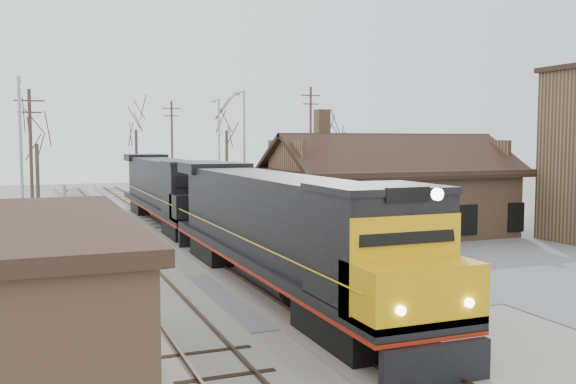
# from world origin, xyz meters

# --- Properties ---
(ground) EXTENTS (140.00, 140.00, 0.00)m
(ground) POSITION_xyz_m (0.00, 0.00, 0.00)
(ground) COLOR gray
(ground) RESTS_ON ground
(road) EXTENTS (60.00, 9.00, 0.03)m
(road) POSITION_xyz_m (0.00, 0.00, 0.01)
(road) COLOR slate
(road) RESTS_ON ground
(parking_lot) EXTENTS (22.00, 26.00, 0.03)m
(parking_lot) POSITION_xyz_m (18.00, 4.00, 0.02)
(parking_lot) COLOR slate
(parking_lot) RESTS_ON ground
(track_main) EXTENTS (3.40, 90.00, 0.24)m
(track_main) POSITION_xyz_m (0.00, 15.00, 0.07)
(track_main) COLOR gray
(track_main) RESTS_ON ground
(track_siding) EXTENTS (3.40, 90.00, 0.24)m
(track_siding) POSITION_xyz_m (-4.50, 15.00, 0.07)
(track_siding) COLOR gray
(track_siding) RESTS_ON ground
(depot) EXTENTS (15.20, 9.31, 7.90)m
(depot) POSITION_xyz_m (11.99, 12.00, 2.41)
(depot) COLOR #90694A
(depot) RESTS_ON ground
(locomotive_lead) EXTENTS (3.24, 21.67, 4.82)m
(locomotive_lead) POSITION_xyz_m (0.00, -0.29, 2.53)
(locomotive_lead) COLOR black
(locomotive_lead) RESTS_ON ground
(locomotive_trailing) EXTENTS (3.24, 21.67, 4.56)m
(locomotive_trailing) POSITION_xyz_m (0.00, 21.66, 2.53)
(locomotive_trailing) COLOR black
(locomotive_trailing) RESTS_ON ground
(crossbuck_near) EXTENTS (1.20, 0.32, 4.21)m
(crossbuck_near) POSITION_xyz_m (2.07, -5.61, 1.97)
(crossbuck_near) COLOR #A5A8AD
(crossbuck_near) RESTS_ON ground
(crossbuck_far) EXTENTS (1.14, 0.48, 4.14)m
(crossbuck_far) POSITION_xyz_m (-7.63, 5.33, 1.94)
(crossbuck_far) COLOR #A5A8AD
(crossbuck_far) RESTS_ON ground
(streetlight_a) EXTENTS (0.25, 2.04, 9.62)m
(streetlight_a) POSITION_xyz_m (-9.43, 16.62, 5.35)
(streetlight_a) COLOR #A5A8AD
(streetlight_a) RESTS_ON ground
(streetlight_b) EXTENTS (0.25, 2.04, 9.59)m
(streetlight_b) POSITION_xyz_m (5.46, 21.52, 5.34)
(streetlight_b) COLOR #A5A8AD
(streetlight_b) RESTS_ON ground
(streetlight_c) EXTENTS (0.25, 2.04, 9.80)m
(streetlight_c) POSITION_xyz_m (7.13, 34.26, 5.44)
(streetlight_c) COLOR #A5A8AD
(streetlight_c) RESTS_ON ground
(utility_pole_a) EXTENTS (2.00, 0.24, 9.52)m
(utility_pole_a) POSITION_xyz_m (-8.92, 25.06, 4.98)
(utility_pole_a) COLOR #382D23
(utility_pole_a) RESTS_ON ground
(utility_pole_b) EXTENTS (2.00, 0.24, 10.28)m
(utility_pole_b) POSITION_xyz_m (5.52, 47.62, 5.37)
(utility_pole_b) COLOR #382D23
(utility_pole_b) RESTS_ON ground
(utility_pole_c) EXTENTS (2.00, 0.24, 11.00)m
(utility_pole_c) POSITION_xyz_m (15.62, 32.59, 5.73)
(utility_pole_c) COLOR #382D23
(utility_pole_c) RESTS_ON ground
(tree_b) EXTENTS (3.81, 3.81, 9.34)m
(tree_b) POSITION_xyz_m (-8.48, 35.85, 6.64)
(tree_b) COLOR #382D23
(tree_b) RESTS_ON ground
(tree_c) EXTENTS (4.80, 4.80, 11.77)m
(tree_c) POSITION_xyz_m (2.08, 50.65, 8.38)
(tree_c) COLOR #382D23
(tree_c) RESTS_ON ground
(tree_d) EXTENTS (4.70, 4.70, 11.53)m
(tree_d) POSITION_xyz_m (10.24, 42.35, 8.21)
(tree_d) COLOR #382D23
(tree_d) RESTS_ON ground
(tree_e) EXTENTS (3.89, 3.89, 9.53)m
(tree_e) POSITION_xyz_m (22.52, 40.71, 6.78)
(tree_e) COLOR #382D23
(tree_e) RESTS_ON ground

